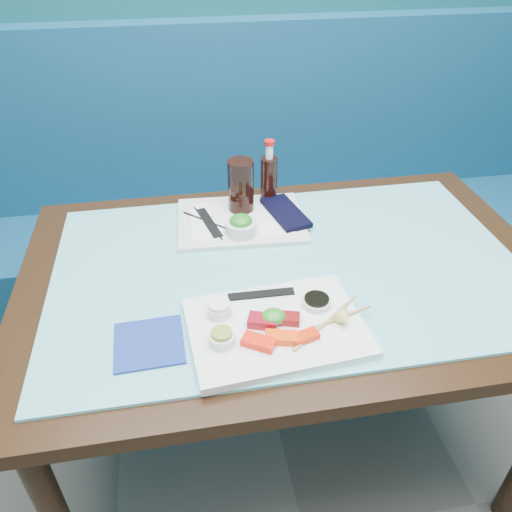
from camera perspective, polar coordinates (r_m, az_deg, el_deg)
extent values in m
cube|color=navy|center=(2.24, -1.15, -0.29)|extent=(3.00, 0.55, 0.45)
cube|color=navy|center=(2.20, -2.22, 13.18)|extent=(3.00, 0.12, 0.95)
cube|color=black|center=(1.33, 3.73, -2.05)|extent=(1.40, 0.90, 0.04)
cylinder|color=black|center=(1.86, -18.48, -6.14)|extent=(0.06, 0.06, 0.71)
cylinder|color=black|center=(2.03, 18.19, -2.11)|extent=(0.06, 0.06, 0.71)
cube|color=#67C3CE|center=(1.32, 3.77, -1.22)|extent=(1.22, 0.76, 0.01)
cube|color=white|center=(1.12, 2.33, -8.18)|extent=(0.41, 0.31, 0.02)
cube|color=#F72209|center=(1.06, 0.29, -9.83)|extent=(0.08, 0.07, 0.02)
cube|color=#FF400A|center=(1.07, 2.91, -9.30)|extent=(0.08, 0.05, 0.02)
cube|color=red|center=(1.08, 5.58, -9.17)|extent=(0.07, 0.05, 0.01)
cube|color=maroon|center=(1.11, 0.77, -7.44)|extent=(0.07, 0.06, 0.02)
cube|color=maroon|center=(1.12, 3.57, -7.14)|extent=(0.06, 0.05, 0.02)
ellipsoid|color=#25851E|center=(1.11, 2.01, -6.93)|extent=(0.06, 0.06, 0.03)
cylinder|color=white|center=(1.07, -3.91, -9.42)|extent=(0.06, 0.06, 0.02)
cylinder|color=olive|center=(1.06, -3.95, -8.79)|extent=(0.05, 0.05, 0.01)
cylinder|color=white|center=(1.13, -4.19, -6.20)|extent=(0.07, 0.07, 0.02)
cylinder|color=white|center=(1.12, -4.23, -5.56)|extent=(0.06, 0.06, 0.01)
cylinder|color=silver|center=(1.17, 6.92, -5.24)|extent=(0.08, 0.08, 0.01)
cylinder|color=black|center=(1.16, 6.95, -4.88)|extent=(0.06, 0.06, 0.01)
cone|color=#E0CE6A|center=(1.11, 10.06, -7.17)|extent=(0.04, 0.04, 0.04)
cube|color=black|center=(1.19, 0.60, -4.37)|extent=(0.16, 0.03, 0.00)
cylinder|color=tan|center=(1.13, 8.05, -7.45)|extent=(0.19, 0.15, 0.01)
cylinder|color=tan|center=(1.13, 8.53, -7.39)|extent=(0.21, 0.07, 0.01)
cube|color=silver|center=(1.48, -1.75, 4.06)|extent=(0.38, 0.30, 0.01)
cube|color=white|center=(1.48, -1.76, 4.32)|extent=(0.30, 0.22, 0.00)
cylinder|color=silver|center=(1.41, -1.72, 3.30)|extent=(0.12, 0.12, 0.04)
ellipsoid|color=#24771B|center=(1.40, -1.74, 4.07)|extent=(0.08, 0.08, 0.03)
cylinder|color=black|center=(1.49, -1.74, 8.03)|extent=(0.09, 0.09, 0.16)
cube|color=black|center=(1.50, 3.37, 5.00)|extent=(0.13, 0.21, 0.02)
cylinder|color=silver|center=(1.59, 2.32, 6.86)|extent=(0.03, 0.10, 0.01)
cylinder|color=black|center=(1.46, -5.54, 3.81)|extent=(0.07, 0.19, 0.01)
cylinder|color=black|center=(1.46, -5.23, 3.84)|extent=(0.15, 0.15, 0.01)
cube|color=black|center=(1.46, -5.39, 3.81)|extent=(0.07, 0.17, 0.00)
cylinder|color=black|center=(1.56, 1.48, 8.65)|extent=(0.06, 0.06, 0.15)
cylinder|color=white|center=(1.52, 1.54, 11.86)|extent=(0.03, 0.03, 0.04)
cylinder|color=red|center=(1.51, 1.56, 12.84)|extent=(0.04, 0.04, 0.01)
cube|color=navy|center=(1.12, -12.13, -9.70)|extent=(0.15, 0.15, 0.01)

